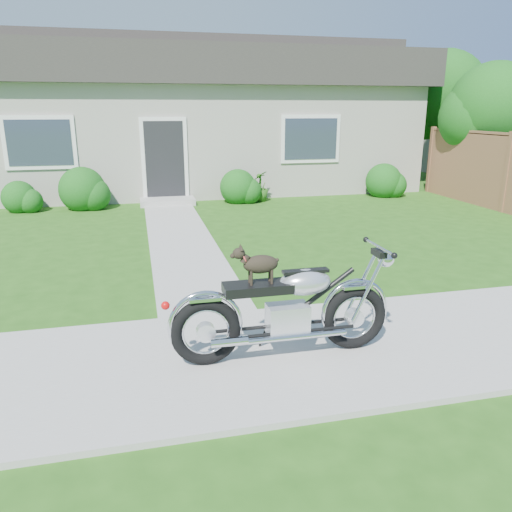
% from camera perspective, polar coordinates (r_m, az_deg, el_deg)
% --- Properties ---
extents(ground, '(80.00, 80.00, 0.00)m').
position_cam_1_polar(ground, '(5.48, 12.32, -9.81)').
color(ground, '#235114').
rests_on(ground, ground).
extents(sidewalk, '(24.00, 2.20, 0.04)m').
position_cam_1_polar(sidewalk, '(5.47, 12.33, -9.62)').
color(sidewalk, '#9E9B93').
rests_on(sidewalk, ground).
extents(walkway, '(1.20, 8.00, 0.03)m').
position_cam_1_polar(walkway, '(9.72, -8.67, 2.12)').
color(walkway, '#9E9B93').
rests_on(walkway, ground).
extents(house, '(12.60, 7.03, 4.50)m').
position_cam_1_polar(house, '(16.54, -5.85, 15.56)').
color(house, '#A6A096').
rests_on(house, ground).
extents(fence, '(0.12, 6.62, 1.90)m').
position_cam_1_polar(fence, '(13.33, 26.82, 8.47)').
color(fence, brown).
rests_on(fence, ground).
extents(tree_near, '(2.45, 2.37, 3.63)m').
position_cam_1_polar(tree_near, '(15.42, 25.98, 14.62)').
color(tree_near, '#3D2B1C').
rests_on(tree_near, ground).
extents(tree_far, '(2.78, 2.75, 4.22)m').
position_cam_1_polar(tree_far, '(17.68, 20.93, 16.43)').
color(tree_far, '#3D2B1C').
rests_on(tree_far, ground).
extents(shrub_row, '(10.49, 1.13, 1.13)m').
position_cam_1_polar(shrub_row, '(13.13, -6.76, 7.75)').
color(shrub_row, '#185416').
rests_on(shrub_row, ground).
extents(potted_plant_left, '(0.75, 0.81, 0.77)m').
position_cam_1_polar(potted_plant_left, '(13.19, -19.89, 6.72)').
color(potted_plant_left, '#16561E').
rests_on(potted_plant_left, ground).
extents(potted_plant_right, '(0.62, 0.62, 0.80)m').
position_cam_1_polar(potted_plant_right, '(13.48, 0.49, 7.96)').
color(potted_plant_right, '#285A18').
rests_on(potted_plant_right, ground).
extents(motorcycle_with_dog, '(2.22, 0.60, 1.14)m').
position_cam_1_polar(motorcycle_with_dog, '(4.84, 3.60, -5.96)').
color(motorcycle_with_dog, black).
rests_on(motorcycle_with_dog, sidewalk).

